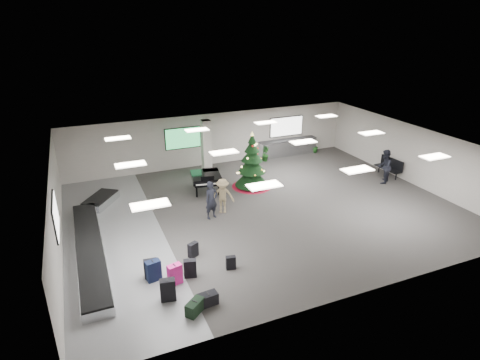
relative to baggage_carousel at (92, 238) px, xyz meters
name	(u,v)px	position (x,y,z in m)	size (l,w,h in m)	color
ground	(264,209)	(7.84, 0.08, -0.21)	(18.00, 18.00, 0.00)	#343130
room_envelope	(251,160)	(7.46, 0.75, 2.12)	(18.02, 14.02, 3.21)	#BBB4AB
baggage_carousel	(92,238)	(0.00, 0.00, 0.00)	(2.28, 9.71, 0.43)	silver
service_counter	(288,147)	(12.84, 6.73, 0.33)	(4.05, 0.65, 1.08)	silver
suitcase_0	(168,290)	(2.03, -4.73, 0.18)	(0.54, 0.36, 0.80)	black
suitcase_1	(190,268)	(3.05, -3.79, 0.13)	(0.49, 0.33, 0.71)	black
pink_suitcase	(175,274)	(2.45, -3.97, 0.16)	(0.53, 0.38, 0.78)	#E41D87
suitcase_3	(193,250)	(3.52, -2.57, 0.08)	(0.45, 0.36, 0.61)	black
navy_suitcase	(153,271)	(1.81, -3.48, 0.17)	(0.54, 0.37, 0.79)	black
green_duffel	(195,307)	(2.65, -5.67, 0.01)	(0.71, 0.67, 0.46)	black
suitcase_7	(231,263)	(4.56, -3.90, 0.05)	(0.39, 0.26, 0.54)	black
suitcase_8	(151,268)	(1.76, -3.25, 0.14)	(0.50, 0.33, 0.72)	black
black_duffel	(208,299)	(3.16, -5.44, -0.01)	(0.65, 0.40, 0.43)	black
christmas_tree	(252,168)	(8.44, 2.83, 0.84)	(2.16, 2.16, 3.09)	maroon
grand_piano	(206,178)	(5.96, 3.16, 0.57)	(1.79, 2.15, 1.10)	black
bench	(390,166)	(16.45, 1.17, 0.38)	(0.65, 1.70, 1.06)	black
traveler_a	(211,200)	(5.24, 0.20, 0.68)	(0.65, 0.43, 1.79)	black
traveler_b	(223,196)	(5.90, 0.53, 0.64)	(1.10, 0.63, 1.70)	#907D59
traveler_bench	(384,167)	(15.41, 0.48, 0.74)	(0.93, 0.72, 1.91)	black
potted_plant_left	(266,154)	(10.99, 6.28, 0.24)	(0.49, 0.40, 0.90)	#123A15
potted_plant_right	(314,146)	(14.81, 6.57, 0.24)	(0.51, 0.51, 0.91)	#123A15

